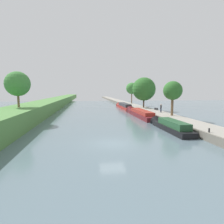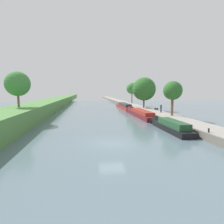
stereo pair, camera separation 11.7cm
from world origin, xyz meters
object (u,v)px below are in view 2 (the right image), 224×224
narrowboat_maroon (139,113)px  mooring_bollard_near (209,130)px  narrowboat_red (124,106)px  mooring_bollard_far (124,103)px  person_walking (161,108)px  park_bench (156,108)px  narrowboat_black (169,126)px

narrowboat_maroon → mooring_bollard_near: bearing=-84.6°
narrowboat_red → mooring_bollard_far: bearing=78.3°
person_walking → narrowboat_red: bearing=102.1°
narrowboat_red → park_bench: size_ratio=11.15×
narrowboat_maroon → narrowboat_red: 17.33m
narrowboat_maroon → park_bench: (5.01, 3.79, 0.59)m
narrowboat_maroon → narrowboat_black: bearing=-89.6°
park_bench → narrowboat_maroon: bearing=-142.9°
narrowboat_red → mooring_bollard_near: narrowboat_red is taller
park_bench → mooring_bollard_near: bearing=-97.6°
mooring_bollard_near → park_bench: size_ratio=0.30×
mooring_bollard_far → park_bench: park_bench is taller
mooring_bollard_far → park_bench: size_ratio=0.30×
narrowboat_maroon → mooring_bollard_near: size_ratio=36.11×
person_walking → narrowboat_maroon: bearing=164.8°
narrowboat_black → mooring_bollard_far: 39.68m
narrowboat_maroon → park_bench: bearing=37.1°
person_walking → mooring_bollard_near: size_ratio=3.69×
narrowboat_maroon → person_walking: 4.44m
narrowboat_maroon → mooring_bollard_near: 19.83m
narrowboat_black → mooring_bollard_far: (1.78, 39.63, 0.48)m
mooring_bollard_near → park_bench: bearing=82.4°
mooring_bollard_near → mooring_bollard_far: bearing=90.0°
narrowboat_black → mooring_bollard_near: size_ratio=22.73×
mooring_bollard_near → park_bench: (3.13, 23.52, 0.12)m
narrowboat_red → person_walking: 18.91m
mooring_bollard_far → park_bench: 21.98m
narrowboat_black → narrowboat_maroon: bearing=90.4°
narrowboat_maroon → mooring_bollard_far: 25.62m
person_walking → mooring_bollard_far: (-2.27, 26.67, -0.65)m
narrowboat_black → park_bench: narrowboat_black is taller
mooring_bollard_near → mooring_bollard_far: 45.27m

